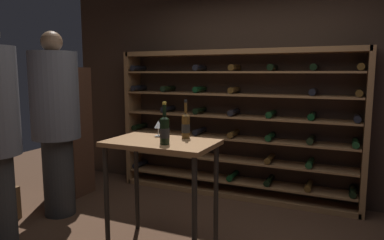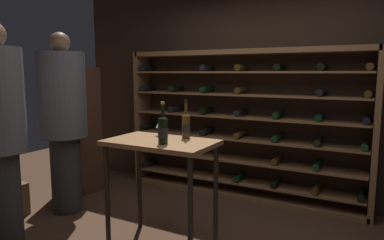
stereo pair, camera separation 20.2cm
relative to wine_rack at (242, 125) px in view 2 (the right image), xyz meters
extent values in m
cube|color=#332319|center=(0.24, 0.21, 0.45)|extent=(5.57, 0.10, 2.73)
cube|color=brown|center=(-1.52, 0.00, 0.00)|extent=(0.06, 0.32, 1.84)
cube|color=brown|center=(1.48, 0.00, 0.00)|extent=(0.06, 0.32, 1.84)
cube|color=brown|center=(-0.02, 0.00, 0.89)|extent=(2.99, 0.32, 0.06)
cube|color=brown|center=(-0.02, 0.00, -0.89)|extent=(2.99, 0.32, 0.06)
cube|color=brown|center=(-0.02, 0.00, -0.72)|extent=(2.91, 0.32, 0.02)
cylinder|color=black|center=(-1.42, 0.00, -0.66)|extent=(0.08, 0.30, 0.08)
cylinder|color=black|center=(-0.02, 0.00, -0.66)|extent=(0.08, 0.30, 0.08)
cylinder|color=black|center=(0.44, 0.00, -0.66)|extent=(0.08, 0.30, 0.08)
cylinder|color=#4C3314|center=(0.91, 0.00, -0.66)|extent=(0.08, 0.30, 0.08)
cylinder|color=black|center=(1.38, 0.00, -0.66)|extent=(0.08, 0.30, 0.08)
cube|color=brown|center=(-0.02, 0.00, -0.45)|extent=(2.91, 0.32, 0.02)
cylinder|color=#4C3314|center=(-0.95, 0.00, -0.39)|extent=(0.08, 0.30, 0.08)
cylinder|color=#4C3314|center=(0.44, 0.00, -0.39)|extent=(0.08, 0.30, 0.08)
cylinder|color=black|center=(0.91, 0.00, -0.39)|extent=(0.08, 0.30, 0.08)
cube|color=brown|center=(-0.02, 0.00, -0.17)|extent=(2.91, 0.32, 0.02)
cylinder|color=black|center=(-1.42, 0.00, -0.12)|extent=(0.08, 0.30, 0.08)
cylinder|color=black|center=(-0.49, 0.00, -0.12)|extent=(0.08, 0.30, 0.08)
cylinder|color=#4C3314|center=(-0.02, 0.00, -0.12)|extent=(0.08, 0.30, 0.08)
cylinder|color=black|center=(0.44, 0.00, -0.12)|extent=(0.08, 0.30, 0.08)
cylinder|color=black|center=(0.91, 0.00, -0.12)|extent=(0.08, 0.30, 0.08)
cylinder|color=black|center=(1.38, 0.00, -0.12)|extent=(0.08, 0.30, 0.08)
cube|color=brown|center=(-0.02, 0.00, 0.10)|extent=(2.91, 0.32, 0.02)
cylinder|color=black|center=(-0.95, 0.00, 0.16)|extent=(0.08, 0.30, 0.08)
cylinder|color=black|center=(-0.49, 0.00, 0.16)|extent=(0.08, 0.30, 0.08)
cylinder|color=black|center=(-0.02, 0.00, 0.16)|extent=(0.08, 0.30, 0.08)
cylinder|color=black|center=(0.44, 0.00, 0.16)|extent=(0.08, 0.30, 0.08)
cylinder|color=black|center=(0.91, 0.00, 0.16)|extent=(0.08, 0.30, 0.08)
cylinder|color=black|center=(1.38, 0.00, 0.16)|extent=(0.08, 0.30, 0.08)
cube|color=brown|center=(-0.02, 0.00, 0.38)|extent=(2.91, 0.32, 0.02)
cylinder|color=black|center=(-1.42, 0.00, 0.43)|extent=(0.08, 0.30, 0.08)
cylinder|color=black|center=(-0.95, 0.00, 0.43)|extent=(0.08, 0.30, 0.08)
cylinder|color=black|center=(-0.49, 0.00, 0.43)|extent=(0.08, 0.30, 0.08)
cylinder|color=#4C3314|center=(-0.02, 0.00, 0.43)|extent=(0.08, 0.30, 0.08)
cylinder|color=black|center=(0.91, 0.00, 0.43)|extent=(0.08, 0.30, 0.08)
cylinder|color=#4C3314|center=(1.38, 0.00, 0.43)|extent=(0.08, 0.30, 0.08)
cube|color=brown|center=(-0.02, 0.00, 0.65)|extent=(2.91, 0.32, 0.02)
cylinder|color=black|center=(-1.42, 0.00, 0.71)|extent=(0.08, 0.30, 0.08)
cylinder|color=black|center=(-0.49, 0.00, 0.71)|extent=(0.08, 0.30, 0.08)
cylinder|color=#4C3314|center=(-0.02, 0.00, 0.71)|extent=(0.08, 0.30, 0.08)
cylinder|color=black|center=(0.44, 0.00, 0.71)|extent=(0.08, 0.30, 0.08)
cylinder|color=black|center=(0.91, 0.00, 0.71)|extent=(0.08, 0.30, 0.08)
cylinder|color=#4C3314|center=(1.38, 0.00, 0.71)|extent=(0.08, 0.30, 0.08)
cube|color=brown|center=(-0.18, -1.56, 0.04)|extent=(0.94, 0.57, 0.04)
cylinder|color=black|center=(-0.60, -1.80, -0.45)|extent=(0.04, 0.04, 0.94)
cylinder|color=black|center=(0.25, -1.80, -0.45)|extent=(0.04, 0.04, 0.94)
cylinder|color=black|center=(-0.60, -1.33, -0.45)|extent=(0.04, 0.04, 0.94)
cylinder|color=black|center=(0.25, -1.33, -0.45)|extent=(0.04, 0.04, 0.94)
cylinder|color=#262626|center=(-1.49, -2.18, -0.49)|extent=(0.30, 0.30, 0.86)
cube|color=maroon|center=(-1.65, -2.00, 0.52)|extent=(0.04, 0.04, 0.52)
cylinder|color=#262626|center=(-1.59, -1.37, -0.49)|extent=(0.33, 0.33, 0.86)
cylinder|color=#4C4C51|center=(-1.59, -1.37, 0.40)|extent=(0.50, 0.50, 0.93)
sphere|color=brown|center=(-1.59, -1.37, 0.97)|extent=(0.22, 0.22, 0.22)
cube|color=brown|center=(-2.13, -1.80, -0.74)|extent=(0.49, 0.35, 0.35)
cube|color=#4C2D1E|center=(-1.97, -0.78, -0.11)|extent=(0.44, 0.36, 1.63)
cylinder|color=black|center=(-0.07, -1.68, 0.17)|extent=(0.08, 0.08, 0.21)
cone|color=black|center=(-0.07, -1.68, 0.28)|extent=(0.08, 0.08, 0.03)
cylinder|color=black|center=(-0.07, -1.68, 0.34)|extent=(0.03, 0.03, 0.09)
cylinder|color=#B7932D|center=(-0.07, -1.68, 0.40)|extent=(0.03, 0.03, 0.02)
cylinder|color=black|center=(-0.07, -1.68, 0.16)|extent=(0.08, 0.08, 0.08)
cylinder|color=#4C3314|center=(-0.03, -1.37, 0.16)|extent=(0.07, 0.07, 0.20)
cone|color=#4C3314|center=(-0.03, -1.37, 0.28)|extent=(0.07, 0.07, 0.03)
cylinder|color=#4C3314|center=(-0.03, -1.37, 0.34)|extent=(0.03, 0.03, 0.10)
cylinder|color=black|center=(-0.03, -1.37, 0.39)|extent=(0.03, 0.03, 0.02)
cylinder|color=black|center=(-0.03, -1.37, 0.15)|extent=(0.08, 0.08, 0.08)
cylinder|color=silver|center=(-0.31, -1.38, 0.06)|extent=(0.07, 0.07, 0.00)
cylinder|color=silver|center=(-0.31, -1.38, 0.10)|extent=(0.01, 0.01, 0.07)
cone|color=silver|center=(-0.31, -1.38, 0.17)|extent=(0.08, 0.08, 0.07)
cylinder|color=#590A14|center=(-0.31, -1.38, 0.16)|extent=(0.04, 0.04, 0.02)
camera|label=1|loc=(1.30, -4.15, 0.65)|focal=32.65mm
camera|label=2|loc=(1.48, -4.06, 0.65)|focal=32.65mm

